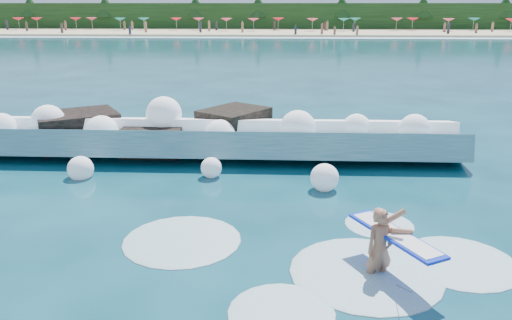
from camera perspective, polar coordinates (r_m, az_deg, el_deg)
The scene contains 11 objects.
ground at distance 11.53m, azimuth -8.03°, elevation -8.60°, with size 200.00×200.00×0.00m, color #07303D.
beach at distance 88.32m, azimuth 1.39°, elevation 14.38°, with size 140.00×20.00×0.40m, color tan.
wet_band at distance 77.35m, azimuth 1.19°, elevation 13.82°, with size 140.00×5.00×0.08m, color silver.
treeline at distance 98.22m, azimuth 1.55°, elevation 16.04°, with size 140.00×4.00×5.00m, color black.
breaking_wave at distance 17.30m, azimuth -6.48°, elevation 2.28°, with size 17.58×2.76×1.52m.
rock_cluster at distance 18.56m, azimuth -12.15°, elevation 2.97°, with size 8.80×3.46×1.60m.
surfer_with_board at distance 9.95m, azimuth 14.32°, elevation -9.51°, with size 1.52×2.83×1.66m.
wave_spray at distance 17.05m, azimuth -7.39°, elevation 3.40°, with size 15.04×4.74×2.06m.
surf_foam at distance 10.45m, azimuth 9.13°, elevation -11.59°, with size 9.38×5.41×0.15m.
beach_umbrellas at distance 90.73m, azimuth 1.36°, elevation 15.76°, with size 109.95×6.83×0.50m.
beachgoers at distance 84.62m, azimuth -4.71°, elevation 14.80°, with size 99.85×12.38×1.93m.
Camera 1 is at (2.07, -10.16, 5.05)m, focal length 35.00 mm.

